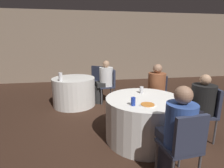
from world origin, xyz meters
name	(u,v)px	position (x,y,z in m)	size (l,w,h in m)	color
ground_plane	(139,140)	(0.00, 0.00, 0.00)	(16.00, 16.00, 0.00)	#382319
wall_back	(105,47)	(0.00, 4.81, 1.40)	(16.00, 0.06, 2.80)	gray
table_near	(143,119)	(0.07, 0.06, 0.36)	(1.27, 1.27, 0.73)	white
table_far	(74,92)	(-1.16, 1.91, 0.36)	(1.08, 1.08, 0.73)	white
chair_near_south	(184,143)	(0.17, -0.98, 0.55)	(0.43, 0.44, 0.90)	#2D3347
chair_near_east	(207,109)	(1.10, -0.13, 0.55)	(0.47, 0.46, 0.90)	#2D3347
chair_near_northeast	(157,92)	(0.67, 0.92, 0.55)	(0.56, 0.56, 0.90)	#2D3347
chair_far_northeast	(95,78)	(-0.55, 2.64, 0.55)	(0.56, 0.56, 0.90)	#2D3347
chair_far_east	(110,83)	(-0.21, 2.00, 0.55)	(0.44, 0.44, 0.90)	#2D3347
person_black_shirt	(198,106)	(0.95, -0.10, 0.59)	(0.53, 0.41, 1.12)	black
person_white_shirt	(104,81)	(-0.37, 1.98, 0.59)	(0.52, 0.38, 1.14)	#282828
person_floral_shirt	(156,91)	(0.58, 0.79, 0.61)	(0.48, 0.50, 1.18)	#282828
person_blue_shirt	(176,131)	(0.15, -0.83, 0.60)	(0.36, 0.51, 1.17)	#33384C
pizza_plate_near	(148,105)	(0.01, -0.26, 0.73)	(0.25, 0.25, 0.02)	white
soda_can_blue	(133,101)	(-0.20, -0.23, 0.79)	(0.07, 0.07, 0.12)	#1E38A5
soda_can_silver	(141,90)	(0.12, 0.34, 0.79)	(0.07, 0.07, 0.12)	silver
bottle_far	(61,77)	(-1.43, 1.58, 0.83)	(0.09, 0.09, 0.20)	white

